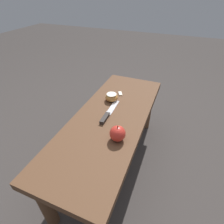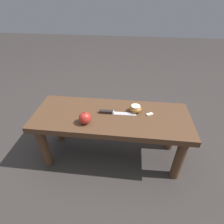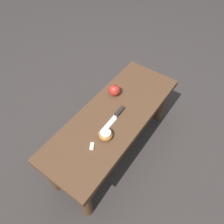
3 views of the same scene
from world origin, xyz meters
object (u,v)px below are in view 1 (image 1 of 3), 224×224
object	(u,v)px
apple_whole	(118,134)
apple_cut	(112,97)
wooden_bench	(110,126)
knife	(107,115)

from	to	relation	value
apple_whole	apple_cut	xyz separation A→B (m)	(-0.31, -0.16, -0.01)
wooden_bench	apple_whole	xyz separation A→B (m)	(0.15, 0.10, 0.11)
knife	apple_whole	distance (m)	0.20
knife	apple_cut	bearing A→B (deg)	12.76
wooden_bench	knife	distance (m)	0.08
knife	wooden_bench	bearing A→B (deg)	-95.82
wooden_bench	apple_cut	bearing A→B (deg)	-160.14
wooden_bench	apple_cut	distance (m)	0.19
apple_cut	wooden_bench	bearing A→B (deg)	19.86
apple_whole	apple_cut	world-z (taller)	apple_whole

